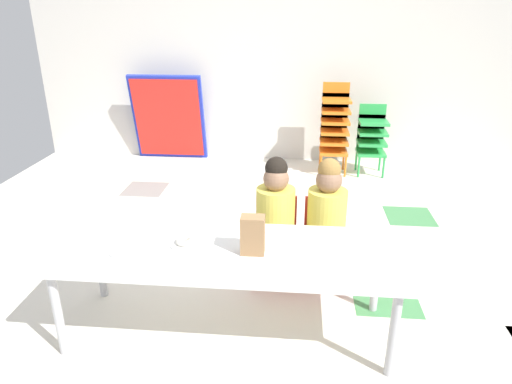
{
  "coord_description": "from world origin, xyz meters",
  "views": [
    {
      "loc": [
        0.26,
        -3.1,
        1.81
      ],
      "look_at": [
        0.04,
        -0.62,
        0.81
      ],
      "focal_mm": 31.98,
      "sensor_mm": 36.0,
      "label": 1
    }
  ],
  "objects_px": {
    "craft_table": "(227,256)",
    "donut_powdered_on_plate": "(186,241)",
    "kid_chair_orange_stack": "(335,124)",
    "seated_child_near_camera": "(276,210)",
    "paper_bag_brown": "(253,235)",
    "kid_chair_green_stack": "(372,135)",
    "paper_plate_near_edge": "(186,244)",
    "seated_child_middle_seat": "(327,212)",
    "folded_activity_table": "(168,118)",
    "paper_plate_center_table": "(126,251)"
  },
  "relations": [
    {
      "from": "craft_table",
      "to": "donut_powdered_on_plate",
      "type": "bearing_deg",
      "value": 173.14
    },
    {
      "from": "craft_table",
      "to": "kid_chair_orange_stack",
      "type": "xyz_separation_m",
      "value": [
        0.8,
        2.99,
        0.07
      ]
    },
    {
      "from": "seated_child_near_camera",
      "to": "paper_bag_brown",
      "type": "xyz_separation_m",
      "value": [
        -0.1,
        -0.6,
        0.11
      ]
    },
    {
      "from": "kid_chair_green_stack",
      "to": "paper_plate_near_edge",
      "type": "height_order",
      "value": "kid_chair_green_stack"
    },
    {
      "from": "craft_table",
      "to": "seated_child_middle_seat",
      "type": "bearing_deg",
      "value": 44.13
    },
    {
      "from": "donut_powdered_on_plate",
      "to": "seated_child_near_camera",
      "type": "bearing_deg",
      "value": 47.93
    },
    {
      "from": "seated_child_middle_seat",
      "to": "paper_plate_near_edge",
      "type": "relative_size",
      "value": 5.1
    },
    {
      "from": "folded_activity_table",
      "to": "paper_plate_center_table",
      "type": "relative_size",
      "value": 6.04
    },
    {
      "from": "kid_chair_orange_stack",
      "to": "kid_chair_green_stack",
      "type": "height_order",
      "value": "kid_chair_orange_stack"
    },
    {
      "from": "paper_plate_near_edge",
      "to": "kid_chair_green_stack",
      "type": "bearing_deg",
      "value": 63.47
    },
    {
      "from": "kid_chair_orange_stack",
      "to": "folded_activity_table",
      "type": "height_order",
      "value": "folded_activity_table"
    },
    {
      "from": "kid_chair_orange_stack",
      "to": "paper_plate_near_edge",
      "type": "xyz_separation_m",
      "value": [
        -1.05,
        -2.96,
        -0.02
      ]
    },
    {
      "from": "paper_bag_brown",
      "to": "paper_plate_near_edge",
      "type": "height_order",
      "value": "paper_bag_brown"
    },
    {
      "from": "craft_table",
      "to": "kid_chair_orange_stack",
      "type": "relative_size",
      "value": 1.88
    },
    {
      "from": "paper_plate_center_table",
      "to": "seated_child_middle_seat",
      "type": "bearing_deg",
      "value": 29.68
    },
    {
      "from": "craft_table",
      "to": "paper_plate_near_edge",
      "type": "distance_m",
      "value": 0.25
    },
    {
      "from": "folded_activity_table",
      "to": "paper_bag_brown",
      "type": "bearing_deg",
      "value": -67.28
    },
    {
      "from": "folded_activity_table",
      "to": "donut_powdered_on_plate",
      "type": "xyz_separation_m",
      "value": [
        1.0,
        -3.26,
        0.05
      ]
    },
    {
      "from": "paper_bag_brown",
      "to": "kid_chair_green_stack",
      "type": "bearing_deg",
      "value": 70.23
    },
    {
      "from": "kid_chair_orange_stack",
      "to": "craft_table",
      "type": "bearing_deg",
      "value": -105.03
    },
    {
      "from": "paper_bag_brown",
      "to": "paper_plate_center_table",
      "type": "xyz_separation_m",
      "value": [
        -0.7,
        -0.05,
        -0.11
      ]
    },
    {
      "from": "craft_table",
      "to": "donut_powdered_on_plate",
      "type": "relative_size",
      "value": 17.55
    },
    {
      "from": "seated_child_middle_seat",
      "to": "donut_powdered_on_plate",
      "type": "relative_size",
      "value": 8.22
    },
    {
      "from": "craft_table",
      "to": "folded_activity_table",
      "type": "bearing_deg",
      "value": 110.67
    },
    {
      "from": "kid_chair_orange_stack",
      "to": "paper_plate_center_table",
      "type": "distance_m",
      "value": 3.36
    },
    {
      "from": "seated_child_near_camera",
      "to": "seated_child_middle_seat",
      "type": "xyz_separation_m",
      "value": [
        0.34,
        0.0,
        0.0
      ]
    },
    {
      "from": "seated_child_middle_seat",
      "to": "kid_chair_green_stack",
      "type": "distance_m",
      "value": 2.5
    },
    {
      "from": "paper_bag_brown",
      "to": "kid_chair_orange_stack",
      "type": "bearing_deg",
      "value": 77.79
    },
    {
      "from": "kid_chair_green_stack",
      "to": "seated_child_middle_seat",
      "type": "bearing_deg",
      "value": -104.96
    },
    {
      "from": "folded_activity_table",
      "to": "donut_powdered_on_plate",
      "type": "bearing_deg",
      "value": -72.99
    },
    {
      "from": "craft_table",
      "to": "paper_plate_near_edge",
      "type": "xyz_separation_m",
      "value": [
        -0.24,
        0.03,
        0.05
      ]
    },
    {
      "from": "paper_plate_center_table",
      "to": "donut_powdered_on_plate",
      "type": "bearing_deg",
      "value": 19.52
    },
    {
      "from": "seated_child_near_camera",
      "to": "paper_plate_center_table",
      "type": "distance_m",
      "value": 1.03
    },
    {
      "from": "folded_activity_table",
      "to": "donut_powdered_on_plate",
      "type": "distance_m",
      "value": 3.41
    },
    {
      "from": "craft_table",
      "to": "donut_powdered_on_plate",
      "type": "height_order",
      "value": "donut_powdered_on_plate"
    },
    {
      "from": "craft_table",
      "to": "seated_child_middle_seat",
      "type": "xyz_separation_m",
      "value": [
        0.59,
        0.57,
        0.04
      ]
    },
    {
      "from": "donut_powdered_on_plate",
      "to": "craft_table",
      "type": "bearing_deg",
      "value": -6.86
    },
    {
      "from": "seated_child_near_camera",
      "to": "seated_child_middle_seat",
      "type": "height_order",
      "value": "same"
    },
    {
      "from": "craft_table",
      "to": "kid_chair_orange_stack",
      "type": "bearing_deg",
      "value": 74.97
    },
    {
      "from": "seated_child_middle_seat",
      "to": "kid_chair_green_stack",
      "type": "relative_size",
      "value": 1.15
    },
    {
      "from": "paper_bag_brown",
      "to": "paper_plate_center_table",
      "type": "bearing_deg",
      "value": -175.81
    },
    {
      "from": "folded_activity_table",
      "to": "donut_powdered_on_plate",
      "type": "relative_size",
      "value": 9.74
    },
    {
      "from": "craft_table",
      "to": "seated_child_middle_seat",
      "type": "relative_size",
      "value": 2.13
    },
    {
      "from": "paper_plate_near_edge",
      "to": "paper_plate_center_table",
      "type": "xyz_separation_m",
      "value": [
        -0.31,
        -0.11,
        0.0
      ]
    },
    {
      "from": "seated_child_near_camera",
      "to": "kid_chair_orange_stack",
      "type": "xyz_separation_m",
      "value": [
        0.56,
        2.42,
        0.02
      ]
    },
    {
      "from": "paper_plate_near_edge",
      "to": "kid_chair_orange_stack",
      "type": "bearing_deg",
      "value": 70.54
    },
    {
      "from": "kid_chair_green_stack",
      "to": "folded_activity_table",
      "type": "bearing_deg",
      "value": 173.07
    },
    {
      "from": "kid_chair_orange_stack",
      "to": "donut_powdered_on_plate",
      "type": "relative_size",
      "value": 9.32
    },
    {
      "from": "paper_plate_center_table",
      "to": "kid_chair_orange_stack",
      "type": "bearing_deg",
      "value": 66.13
    },
    {
      "from": "craft_table",
      "to": "folded_activity_table",
      "type": "distance_m",
      "value": 3.51
    }
  ]
}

